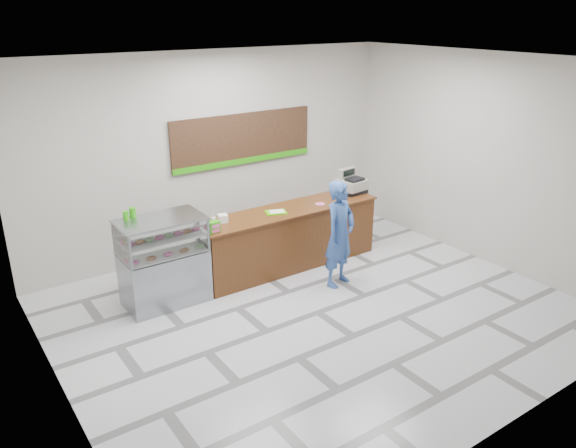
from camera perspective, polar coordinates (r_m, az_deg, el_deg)
floor at (r=8.24m, az=3.08°, el=-8.96°), size 7.00×7.00×0.00m
back_wall at (r=9.96m, az=-7.39°, el=7.13°), size 7.00×0.00×7.00m
ceiling at (r=7.16m, az=3.64°, el=16.07°), size 7.00×7.00×0.00m
sales_counter at (r=9.43m, az=0.04°, el=-1.40°), size 3.26×0.76×1.03m
display_case at (r=8.40m, az=-12.52°, el=-3.65°), size 1.22×0.72×1.33m
menu_board at (r=10.14m, az=-4.55°, el=8.55°), size 2.80×0.06×0.90m
cash_register at (r=10.12m, az=6.40°, el=4.08°), size 0.49×0.51×0.42m
card_terminal at (r=9.74m, az=5.38°, el=2.59°), size 0.12×0.16×0.04m
serving_tray at (r=9.07m, az=-1.24°, el=1.22°), size 0.40×0.34×0.02m
napkin_box at (r=8.71m, az=-6.66°, el=0.58°), size 0.16×0.16×0.12m
straw_cup at (r=8.63m, az=-7.60°, el=0.31°), size 0.08×0.08×0.11m
promo_box at (r=8.32m, az=-7.62°, el=-0.30°), size 0.20×0.14×0.17m
donut_decal at (r=9.49m, az=3.27°, el=2.06°), size 0.17×0.17×0.00m
green_cup_left at (r=8.22m, az=-16.15°, el=0.83°), size 0.08×0.08×0.13m
green_cup_right at (r=8.29m, az=-15.50°, el=1.14°), size 0.09×0.09×0.15m
customer at (r=8.73m, az=5.28°, el=-1.01°), size 0.71×0.57×1.70m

